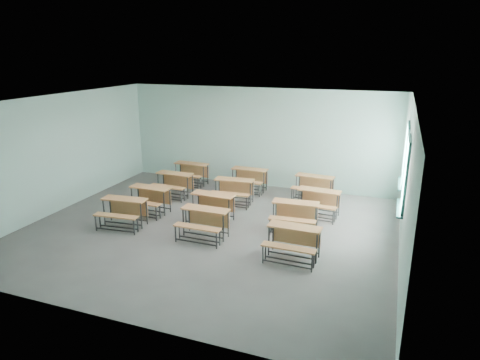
% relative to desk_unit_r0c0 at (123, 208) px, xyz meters
% --- Properties ---
extents(room, '(9.04, 8.04, 3.24)m').
position_rel_desk_unit_r0c0_xyz_m(room, '(2.22, 0.59, 1.12)').
color(room, slate).
rests_on(room, ground).
extents(desk_unit_r0c0, '(1.21, 0.87, 0.71)m').
position_rel_desk_unit_r0c0_xyz_m(desk_unit_r0c0, '(0.00, 0.00, 0.00)').
color(desk_unit_r0c0, '#B77442').
rests_on(desk_unit_r0c0, ground).
extents(desk_unit_r0c1, '(1.15, 0.78, 0.71)m').
position_rel_desk_unit_r0c0_xyz_m(desk_unit_r0c1, '(2.22, 0.06, 0.00)').
color(desk_unit_r0c1, '#B77442').
rests_on(desk_unit_r0c1, ground).
extents(desk_unit_r0c2, '(1.16, 0.80, 0.71)m').
position_rel_desk_unit_r0c0_xyz_m(desk_unit_r0c2, '(4.47, -0.24, 0.00)').
color(desk_unit_r0c2, '#B77442').
rests_on(desk_unit_r0c2, ground).
extents(desk_unit_r1c0, '(1.17, 0.81, 0.71)m').
position_rel_desk_unit_r0c0_xyz_m(desk_unit_r1c0, '(0.09, 1.05, 0.00)').
color(desk_unit_r1c0, '#B77442').
rests_on(desk_unit_r1c0, ground).
extents(desk_unit_r1c1, '(1.18, 0.82, 0.71)m').
position_rel_desk_unit_r0c0_xyz_m(desk_unit_r1c1, '(1.96, 1.11, 0.00)').
color(desk_unit_r1c1, '#B77442').
rests_on(desk_unit_r1c1, ground).
extents(desk_unit_r1c2, '(1.19, 0.84, 0.71)m').
position_rel_desk_unit_r0c0_xyz_m(desk_unit_r1c2, '(4.14, 1.26, 0.00)').
color(desk_unit_r1c2, '#B77442').
rests_on(desk_unit_r1c2, ground).
extents(desk_unit_r2c0, '(1.18, 0.82, 0.71)m').
position_rel_desk_unit_r0c0_xyz_m(desk_unit_r2c0, '(0.06, 2.52, 0.00)').
color(desk_unit_r2c0, '#B77442').
rests_on(desk_unit_r2c0, ground).
extents(desk_unit_r2c1, '(1.19, 0.84, 0.71)m').
position_rel_desk_unit_r0c0_xyz_m(desk_unit_r2c1, '(2.01, 2.56, 0.00)').
color(desk_unit_r2c1, '#B77442').
rests_on(desk_unit_r2c1, ground).
extents(desk_unit_r2c2, '(1.20, 0.85, 0.71)m').
position_rel_desk_unit_r0c0_xyz_m(desk_unit_r2c2, '(4.51, 2.42, 0.00)').
color(desk_unit_r2c2, '#B77442').
rests_on(desk_unit_r2c2, ground).
extents(desk_unit_r3c0, '(1.17, 0.81, 0.71)m').
position_rel_desk_unit_r0c0_xyz_m(desk_unit_r3c0, '(-0.01, 3.78, 0.00)').
color(desk_unit_r3c0, '#B77442').
rests_on(desk_unit_r3c0, ground).
extents(desk_unit_r3c1, '(1.16, 0.79, 0.71)m').
position_rel_desk_unit_r0c0_xyz_m(desk_unit_r3c1, '(2.05, 3.80, 0.00)').
color(desk_unit_r3c1, '#B77442').
rests_on(desk_unit_r3c1, ground).
extents(desk_unit_r3c2, '(1.21, 0.87, 0.71)m').
position_rel_desk_unit_r0c0_xyz_m(desk_unit_r3c2, '(4.14, 3.72, 0.00)').
color(desk_unit_r3c2, '#B77442').
rests_on(desk_unit_r3c2, ground).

